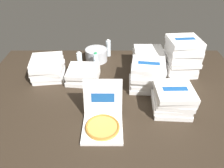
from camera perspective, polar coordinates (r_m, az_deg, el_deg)
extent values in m
cube|color=#2D2319|center=(2.36, 0.87, -4.39)|extent=(3.20, 2.40, 0.02)
cube|color=white|center=(2.02, -2.46, -11.83)|extent=(0.37, 0.37, 0.03)
cylinder|color=gold|center=(2.00, -2.47, -11.38)|extent=(0.32, 0.32, 0.02)
torus|color=#B1712A|center=(2.00, -2.48, -11.20)|extent=(0.31, 0.31, 0.02)
cube|color=white|center=(2.05, -2.36, -3.54)|extent=(0.37, 0.10, 0.36)
cube|color=#19519E|center=(2.04, -2.37, -3.70)|extent=(0.22, 0.02, 0.09)
cube|color=white|center=(2.68, -7.52, 1.65)|extent=(0.40, 0.40, 0.05)
cube|color=white|center=(2.66, -7.44, 2.76)|extent=(0.39, 0.39, 0.05)
cube|color=#19519E|center=(2.64, -7.49, 3.26)|extent=(0.24, 0.08, 0.00)
cube|color=white|center=(2.62, -7.63, 3.52)|extent=(0.38, 0.38, 0.05)
cube|color=white|center=(2.93, 17.39, 3.43)|extent=(0.40, 0.40, 0.05)
cube|color=#19519E|center=(2.91, 17.49, 3.88)|extent=(0.24, 0.09, 0.00)
cube|color=white|center=(2.91, 17.70, 4.36)|extent=(0.37, 0.37, 0.05)
cube|color=#19519E|center=(2.90, 17.79, 4.83)|extent=(0.24, 0.07, 0.00)
cube|color=white|center=(2.88, 17.63, 5.26)|extent=(0.39, 0.39, 0.05)
cube|color=white|center=(2.85, 18.22, 6.01)|extent=(0.39, 0.39, 0.05)
cube|color=white|center=(2.82, 18.04, 6.91)|extent=(0.40, 0.40, 0.05)
cube|color=white|center=(2.81, 18.40, 7.89)|extent=(0.39, 0.39, 0.05)
cube|color=#19519E|center=(2.80, 18.50, 8.39)|extent=(0.24, 0.08, 0.00)
cube|color=white|center=(2.78, 18.65, 8.75)|extent=(0.38, 0.38, 0.05)
cube|color=white|center=(2.77, 18.73, 9.87)|extent=(0.38, 0.38, 0.05)
cube|color=#19519E|center=(2.76, 18.84, 10.38)|extent=(0.24, 0.08, 0.00)
cube|color=white|center=(2.74, 18.84, 10.77)|extent=(0.40, 0.40, 0.05)
cube|color=#19519E|center=(2.73, 18.95, 11.29)|extent=(0.24, 0.09, 0.00)
cube|color=white|center=(2.82, -16.15, 2.32)|extent=(0.41, 0.41, 0.05)
cube|color=#19519E|center=(2.80, -16.24, 2.79)|extent=(0.25, 0.10, 0.00)
cube|color=white|center=(2.79, -16.44, 3.14)|extent=(0.41, 0.41, 0.05)
cube|color=white|center=(2.76, -16.62, 4.08)|extent=(0.38, 0.38, 0.05)
cube|color=white|center=(2.73, -16.80, 4.93)|extent=(0.41, 0.41, 0.05)
cube|color=#19519E|center=(2.72, -16.90, 5.43)|extent=(0.25, 0.09, 0.00)
cube|color=white|center=(2.72, -16.99, 5.98)|extent=(0.42, 0.42, 0.05)
cube|color=white|center=(2.95, 9.36, 4.91)|extent=(0.37, 0.37, 0.05)
cube|color=white|center=(2.93, 9.32, 5.82)|extent=(0.38, 0.38, 0.05)
cube|color=#19519E|center=(2.91, 9.37, 6.28)|extent=(0.24, 0.07, 0.00)
cube|color=white|center=(2.88, 9.77, 6.49)|extent=(0.37, 0.37, 0.05)
cube|color=white|center=(2.86, 9.72, 7.43)|extent=(0.38, 0.38, 0.05)
cube|color=#19519E|center=(2.85, 9.78, 7.91)|extent=(0.24, 0.08, 0.00)
cube|color=white|center=(2.84, 9.90, 8.40)|extent=(0.37, 0.37, 0.05)
cube|color=white|center=(2.30, 15.42, -5.91)|extent=(0.39, 0.39, 0.05)
cube|color=#19519E|center=(2.28, 15.52, -5.39)|extent=(0.24, 0.08, 0.00)
cube|color=white|center=(2.27, 15.38, -4.79)|extent=(0.39, 0.39, 0.05)
cube|color=#19519E|center=(2.26, 15.49, -4.26)|extent=(0.24, 0.08, 0.00)
cube|color=white|center=(2.25, 16.01, -3.76)|extent=(0.40, 0.40, 0.05)
cube|color=#19519E|center=(2.23, 16.12, -3.22)|extent=(0.24, 0.09, 0.00)
cube|color=white|center=(2.21, 16.28, -2.72)|extent=(0.38, 0.38, 0.05)
cube|color=white|center=(2.17, 16.42, -1.83)|extent=(0.38, 0.38, 0.05)
cube|color=#19519E|center=(2.16, 16.54, -1.25)|extent=(0.24, 0.07, 0.00)
cube|color=white|center=(2.57, 8.81, -0.08)|extent=(0.39, 0.39, 0.05)
cube|color=#19519E|center=(2.55, 8.86, 0.42)|extent=(0.24, 0.08, 0.00)
cube|color=white|center=(2.54, 9.34, 0.92)|extent=(0.39, 0.39, 0.05)
cube|color=#19519E|center=(2.53, 9.40, 1.43)|extent=(0.24, 0.08, 0.00)
cube|color=white|center=(2.52, 9.30, 1.90)|extent=(0.41, 0.41, 0.05)
cube|color=white|center=(2.47, 9.39, 2.69)|extent=(0.40, 0.40, 0.05)
cube|color=white|center=(2.46, 9.56, 3.91)|extent=(0.41, 0.41, 0.05)
cube|color=white|center=(2.43, 9.83, 4.93)|extent=(0.42, 0.42, 0.05)
cube|color=#19519E|center=(2.42, 9.89, 5.49)|extent=(0.25, 0.10, 0.00)
cylinder|color=#B7BABF|center=(3.05, -4.10, 7.72)|extent=(0.30, 0.30, 0.17)
cylinder|color=white|center=(3.16, -0.90, 9.47)|extent=(0.07, 0.07, 0.24)
cylinder|color=white|center=(3.11, -0.92, 11.55)|extent=(0.04, 0.04, 0.01)
cylinder|color=silver|center=(2.81, -4.22, 5.88)|extent=(0.07, 0.07, 0.24)
cylinder|color=#239951|center=(2.75, -4.33, 8.16)|extent=(0.04, 0.04, 0.01)
cylinder|color=white|center=(2.85, -8.50, 6.02)|extent=(0.07, 0.07, 0.24)
cylinder|color=white|center=(2.79, -8.72, 8.26)|extent=(0.04, 0.04, 0.01)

